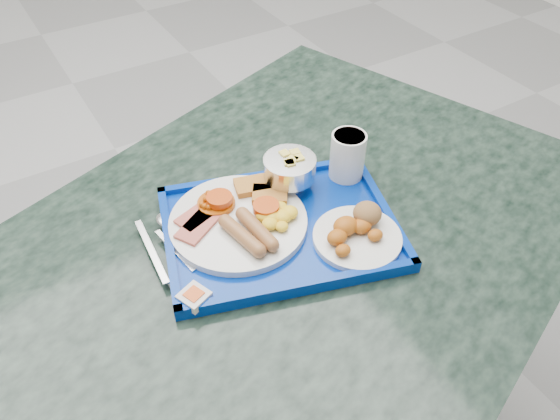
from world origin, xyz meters
The scene contains 10 objects.
floor centered at (0.00, 0.00, 0.00)m, with size 6.00×6.00×0.00m, color #969699.
table centered at (-0.07, -0.85, 0.58)m, with size 1.46×1.21×0.78m.
tray centered at (-0.04, -0.83, 0.79)m, with size 0.47×0.40×0.02m.
main_plate centered at (-0.10, -0.79, 0.81)m, with size 0.24×0.24×0.04m.
bread_plate centered at (0.05, -0.92, 0.81)m, with size 0.15×0.15×0.05m.
fruit_bowl centered at (0.03, -0.74, 0.84)m, with size 0.10×0.10×0.07m.
juice_cup centered at (0.14, -0.77, 0.85)m, with size 0.07×0.07×0.09m.
spoon centered at (-0.21, -0.73, 0.80)m, with size 0.04×0.15×0.01m.
knife centered at (-0.26, -0.76, 0.80)m, with size 0.01×0.16×0.00m, color silver.
jam_packet centered at (-0.24, -0.89, 0.80)m, with size 0.05×0.05×0.02m.
Camera 1 is at (-0.39, -1.40, 1.47)m, focal length 35.00 mm.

